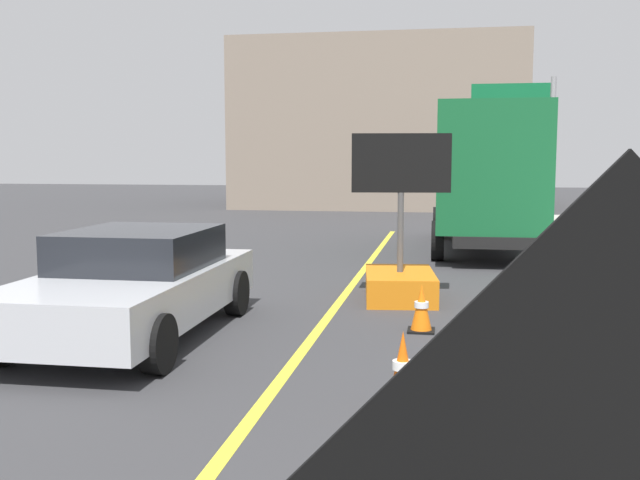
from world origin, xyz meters
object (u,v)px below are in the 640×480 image
at_px(pickup_car, 135,283).
at_px(traffic_cone_far_lane, 421,308).
at_px(box_truck, 485,175).
at_px(arrow_board_trailer, 400,270).
at_px(highway_guide_sign, 528,124).
at_px(traffic_cone_mid_lane, 403,371).

height_order(pickup_car, traffic_cone_far_lane, pickup_car).
xyz_separation_m(box_truck, pickup_car, (-4.86, -9.70, -1.18)).
bearing_deg(arrow_board_trailer, highway_guide_sign, 76.36).
distance_m(traffic_cone_mid_lane, traffic_cone_far_lane, 3.09).
bearing_deg(box_truck, pickup_car, -116.62).
bearing_deg(box_truck, arrow_board_trailer, -103.97).
bearing_deg(traffic_cone_mid_lane, arrow_board_trailer, 94.01).
xyz_separation_m(pickup_car, highway_guide_sign, (6.60, 17.04, 2.73)).
bearing_deg(arrow_board_trailer, box_truck, 76.03).
xyz_separation_m(arrow_board_trailer, traffic_cone_mid_lane, (0.37, -5.31, -0.12)).
xyz_separation_m(pickup_car, traffic_cone_far_lane, (3.65, 0.88, -0.38)).
height_order(highway_guide_sign, traffic_cone_mid_lane, highway_guide_sign).
xyz_separation_m(box_truck, traffic_cone_far_lane, (-1.21, -8.82, -1.56)).
distance_m(box_truck, pickup_car, 10.91).
xyz_separation_m(arrow_board_trailer, pickup_car, (-3.22, -3.10, 0.22)).
relative_size(arrow_board_trailer, traffic_cone_mid_lane, 3.65).
distance_m(arrow_board_trailer, highway_guide_sign, 14.65).
bearing_deg(highway_guide_sign, pickup_car, -111.18).
bearing_deg(pickup_car, box_truck, 63.38).
distance_m(box_truck, highway_guide_sign, 7.70).
bearing_deg(traffic_cone_mid_lane, traffic_cone_far_lane, 88.88).
height_order(arrow_board_trailer, traffic_cone_mid_lane, arrow_board_trailer).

